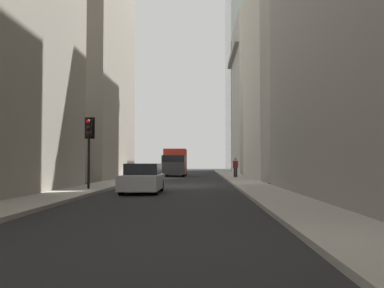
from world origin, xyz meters
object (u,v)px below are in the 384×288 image
(pedestrian, at_px, (236,167))
(discarded_bottle, at_px, (119,182))
(sedan_silver, at_px, (143,179))
(traffic_light_foreground, at_px, (89,136))
(delivery_truck, at_px, (175,162))

(pedestrian, height_order, discarded_bottle, pedestrian)
(sedan_silver, bearing_deg, discarded_bottle, 19.94)
(sedan_silver, bearing_deg, traffic_light_foreground, 72.27)
(traffic_light_foreground, bearing_deg, discarded_bottle, -4.42)
(sedan_silver, height_order, pedestrian, pedestrian)
(traffic_light_foreground, bearing_deg, sedan_silver, -107.73)
(discarded_bottle, bearing_deg, delivery_truck, -7.48)
(delivery_truck, bearing_deg, discarded_bottle, 172.52)
(sedan_silver, relative_size, discarded_bottle, 15.93)
(delivery_truck, distance_m, traffic_light_foreground, 24.48)
(pedestrian, xyz_separation_m, discarded_bottle, (-11.36, 8.23, -0.83))
(traffic_light_foreground, xyz_separation_m, discarded_bottle, (5.77, -0.45, -2.56))
(sedan_silver, bearing_deg, pedestrian, -17.83)
(delivery_truck, xyz_separation_m, traffic_light_foreground, (-24.27, 2.87, 1.35))
(discarded_bottle, bearing_deg, traffic_light_foreground, 175.58)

